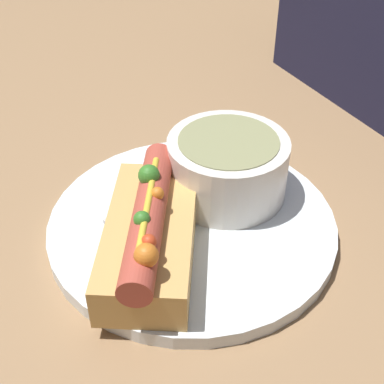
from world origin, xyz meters
The scene contains 5 objects.
ground_plane centered at (0.00, 0.00, 0.00)m, with size 4.00×4.00×0.00m, color #93704C.
dinner_plate centered at (0.00, 0.00, 0.01)m, with size 0.24×0.24×0.01m.
hot_dog centered at (0.02, -0.05, 0.04)m, with size 0.16×0.13×0.06m.
soup_bowl centered at (-0.02, 0.04, 0.04)m, with size 0.10×0.10×0.05m.
spoon centered at (-0.08, 0.05, 0.02)m, with size 0.09×0.16×0.01m.
Camera 1 is at (0.30, -0.16, 0.31)m, focal length 50.00 mm.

